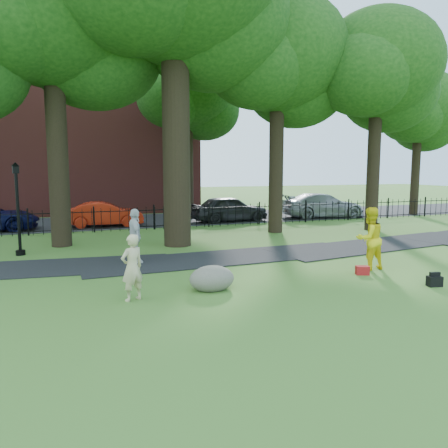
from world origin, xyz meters
name	(u,v)px	position (x,y,z in m)	size (l,w,h in m)	color
ground	(242,289)	(0.00, 0.00, 0.00)	(120.00, 120.00, 0.00)	#456B25
footpath	(226,258)	(1.00, 3.90, 0.00)	(36.00, 2.60, 0.03)	black
street	(142,221)	(0.00, 16.00, 0.00)	(80.00, 7.00, 0.02)	black
iron_fence	(154,218)	(0.00, 12.00, 0.60)	(44.00, 0.04, 1.20)	black
brick_building	(66,129)	(-4.00, 24.00, 6.00)	(18.00, 8.00, 12.00)	maroon
tree_row	(179,50)	(0.52, 8.40, 8.15)	(26.82, 7.96, 12.42)	black
woman	(132,268)	(-2.86, -0.01, 0.81)	(0.59, 0.39, 1.62)	#C9B68A
man	(369,239)	(4.62, 0.73, 0.99)	(0.96, 0.75, 1.97)	yellow
pedestrian	(135,236)	(-2.17, 4.09, 0.92)	(1.08, 0.45, 1.85)	silver
boulder	(212,277)	(-0.77, 0.23, 0.35)	(1.20, 0.90, 0.70)	slate
lamppost	(18,210)	(-5.93, 6.98, 1.66)	(0.34, 0.34, 3.39)	black
backpack	(434,281)	(5.00, -1.54, 0.14)	(0.37, 0.23, 0.28)	black
red_bag	(362,270)	(4.00, 0.22, 0.13)	(0.38, 0.24, 0.26)	maroon
red_sedan	(104,214)	(-2.32, 14.09, 0.68)	(1.43, 4.11, 1.35)	#B2200D
grey_car	(230,209)	(4.87, 13.76, 0.77)	(1.82, 4.53, 1.54)	black
silver_car	(323,206)	(11.24, 13.67, 0.78)	(2.18, 5.37, 1.56)	gray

